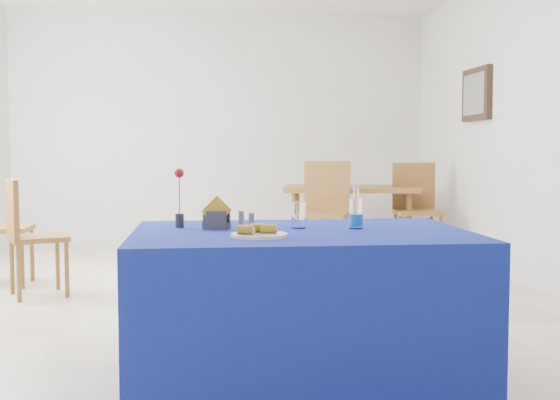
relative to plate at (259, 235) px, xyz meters
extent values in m
plane|color=beige|center=(-0.03, 2.03, -0.77)|extent=(7.00, 7.00, 0.00)
plane|color=silver|center=(-0.03, 5.53, 0.63)|extent=(5.00, 0.00, 5.00)
plane|color=silver|center=(-0.03, -1.47, 0.63)|extent=(5.00, 0.00, 5.00)
cube|color=black|center=(2.44, 3.63, 0.93)|extent=(0.06, 0.64, 0.52)
cube|color=#998C66|center=(2.42, 3.63, 0.93)|extent=(0.02, 0.52, 0.40)
cylinder|color=white|center=(0.00, 0.00, 0.00)|extent=(0.25, 0.25, 0.01)
cylinder|color=white|center=(0.22, 0.34, 0.06)|extent=(0.07, 0.07, 0.13)
cylinder|color=slate|center=(-0.02, 0.25, 0.04)|extent=(0.03, 0.03, 0.08)
cylinder|color=slate|center=(-0.06, 0.36, 0.04)|extent=(0.03, 0.03, 0.08)
cube|color=navy|center=(0.22, 0.22, -0.39)|extent=(1.60, 1.10, 0.76)
cylinder|color=white|center=(0.50, 0.29, 0.07)|extent=(0.07, 0.07, 0.15)
cylinder|color=blue|center=(0.50, 0.29, 0.03)|extent=(0.07, 0.07, 0.06)
cylinder|color=white|center=(0.50, 0.29, 0.17)|extent=(0.03, 0.03, 0.05)
cylinder|color=white|center=(0.50, 0.29, 0.20)|extent=(0.03, 0.03, 0.01)
cube|color=#36363B|center=(-0.18, 0.34, 0.01)|extent=(0.14, 0.10, 0.03)
cube|color=#393A3F|center=(-0.19, 0.31, 0.04)|extent=(0.11, 0.05, 0.09)
cube|color=#343439|center=(-0.17, 0.36, 0.04)|extent=(0.11, 0.05, 0.09)
cube|color=gold|center=(-0.18, 0.34, 0.08)|extent=(0.15, 0.02, 0.15)
cylinder|color=#25252A|center=(-0.36, 0.42, 0.03)|extent=(0.04, 0.04, 0.07)
cylinder|color=#175E1A|center=(-0.36, 0.42, 0.14)|extent=(0.01, 0.01, 0.22)
sphere|color=#B20B1E|center=(-0.36, 0.42, 0.26)|extent=(0.05, 0.05, 0.05)
cube|color=#985A2C|center=(1.35, 4.45, -0.04)|extent=(1.56, 1.14, 0.05)
cylinder|color=#975A2C|center=(0.70, 4.21, -0.41)|extent=(0.06, 0.06, 0.71)
cylinder|color=brown|center=(1.89, 4.01, -0.41)|extent=(0.06, 0.06, 0.71)
cylinder|color=brown|center=(0.82, 4.90, -0.41)|extent=(0.06, 0.06, 0.71)
cylinder|color=brown|center=(2.00, 4.70, -0.41)|extent=(0.06, 0.06, 0.71)
cylinder|color=brown|center=(0.67, 3.58, -0.52)|extent=(0.04, 0.04, 0.50)
cylinder|color=brown|center=(1.05, 3.45, -0.52)|extent=(0.04, 0.04, 0.50)
cylinder|color=brown|center=(0.80, 3.96, -0.52)|extent=(0.04, 0.04, 0.50)
cylinder|color=brown|center=(1.18, 3.82, -0.52)|extent=(0.04, 0.04, 0.50)
cube|color=brown|center=(0.93, 3.70, -0.25)|extent=(0.59, 0.59, 0.04)
cube|color=brown|center=(1.00, 3.90, 0.02)|extent=(0.45, 0.20, 0.51)
cylinder|color=brown|center=(1.76, 3.81, -0.52)|extent=(0.04, 0.04, 0.49)
cylinder|color=brown|center=(2.15, 3.79, -0.52)|extent=(0.04, 0.04, 0.49)
cylinder|color=brown|center=(1.79, 4.20, -0.52)|extent=(0.04, 0.04, 0.49)
cylinder|color=brown|center=(2.18, 4.17, -0.52)|extent=(0.04, 0.04, 0.49)
cube|color=brown|center=(1.97, 3.99, -0.26)|extent=(0.49, 0.49, 0.04)
cube|color=brown|center=(1.99, 4.20, 0.00)|extent=(0.46, 0.08, 0.50)
cylinder|color=brown|center=(-1.31, 2.45, -0.55)|extent=(0.04, 0.04, 0.44)
cylinder|color=brown|center=(-1.44, 2.78, -0.55)|extent=(0.04, 0.04, 0.44)
cylinder|color=brown|center=(-1.64, 2.32, -0.55)|extent=(0.04, 0.04, 0.44)
cylinder|color=brown|center=(-1.77, 2.65, -0.55)|extent=(0.04, 0.04, 0.44)
cube|color=brown|center=(-1.54, 2.55, -0.31)|extent=(0.54, 0.54, 0.04)
cube|color=brown|center=(-1.71, 2.48, -0.07)|extent=(0.20, 0.40, 0.45)
cylinder|color=brown|center=(-1.74, 2.84, -0.53)|extent=(0.04, 0.04, 0.47)
cylinder|color=brown|center=(-1.75, 3.21, -0.53)|extent=(0.04, 0.04, 0.47)
cube|color=brown|center=(-1.93, 3.02, -0.28)|extent=(0.44, 0.44, 0.04)
cylinder|color=yellow|center=(-0.06, -0.02, 0.03)|extent=(0.08, 0.06, 0.04)
cylinder|color=beige|center=(-0.03, -0.03, 0.03)|extent=(0.01, 0.03, 0.03)
cylinder|color=yellow|center=(0.04, 0.01, 0.03)|extent=(0.07, 0.04, 0.04)
cylinder|color=beige|center=(0.08, 0.01, 0.03)|extent=(0.01, 0.03, 0.03)
cylinder|color=yellow|center=(-0.01, 0.05, 0.03)|extent=(0.08, 0.07, 0.04)
cylinder|color=beige|center=(0.02, 0.06, 0.03)|extent=(0.02, 0.03, 0.03)
camera|label=1|loc=(-0.24, -3.09, 0.37)|focal=45.00mm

